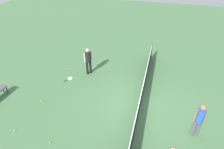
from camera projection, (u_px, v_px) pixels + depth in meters
The scene contains 11 objects.
ground_plane at pixel (140, 106), 9.69m from camera, with size 40.00×40.00×0.00m, color #4C7A4C.
court_net at pixel (141, 98), 9.41m from camera, with size 10.09×0.09×1.07m.
player_near_side at pixel (88, 59), 11.47m from camera, with size 0.48×0.48×1.70m.
player_far_side at pixel (199, 118), 7.67m from camera, with size 0.44×0.52×1.70m.
tennis_racket_near_player at pixel (70, 79), 11.56m from camera, with size 0.60×0.42×0.03m.
tennis_ball_near_player at pixel (41, 101), 9.95m from camera, with size 0.07×0.07×0.07m, color #C6E033.
tennis_ball_by_net at pixel (70, 62), 13.04m from camera, with size 0.07×0.07×0.07m, color #C6E033.
tennis_ball_midcourt at pixel (14, 131), 8.39m from camera, with size 0.07×0.07×0.07m, color #C6E033.
tennis_ball_baseline at pixel (72, 69), 12.43m from camera, with size 0.07×0.07×0.07m, color #C6E033.
tennis_ball_stray_left at pixel (50, 143), 7.89m from camera, with size 0.07×0.07×0.07m, color #C6E033.
tennis_ball_stray_right at pixel (68, 72), 12.07m from camera, with size 0.07×0.07×0.07m, color #C6E033.
Camera 1 is at (7.19, 0.49, 6.81)m, focal length 31.22 mm.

